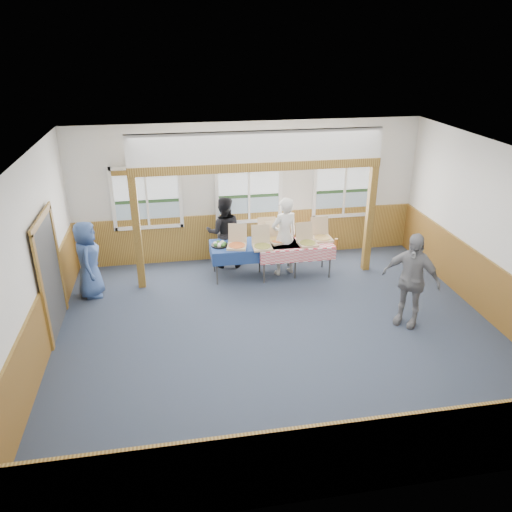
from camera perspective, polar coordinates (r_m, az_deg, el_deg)
The scene contains 31 objects.
floor at distance 9.10m, azimuth 2.75°, elevation -8.81°, with size 8.00×8.00×0.00m, color #282F41.
ceiling at distance 7.84m, azimuth 3.22°, elevation 11.23°, with size 8.00×8.00×0.00m, color white.
wall_back at distance 11.57m, azimuth -0.86°, elevation 7.32°, with size 8.00×8.00×0.00m, color silver.
wall_front at distance 5.45m, azimuth 11.28°, elevation -14.27°, with size 8.00×8.00×0.00m, color silver.
wall_left at distance 8.47m, azimuth -24.50°, elevation -1.46°, with size 8.00×8.00×0.00m, color silver.
wall_right at distance 9.97m, azimuth 26.01°, elevation 1.99°, with size 8.00×8.00×0.00m, color silver.
wainscot_back at distance 11.89m, azimuth -0.81°, elevation 2.44°, with size 7.98×0.05×1.10m, color brown.
wainscot_front at distance 6.17m, azimuth 10.35°, elevation -21.81°, with size 7.98×0.05×1.10m, color brown.
wainscot_left at distance 8.93m, azimuth -23.19°, elevation -7.55°, with size 0.05×6.98×1.10m, color brown.
wainscot_right at distance 10.36m, azimuth 24.86°, elevation -3.39°, with size 0.05×6.98×1.10m, color brown.
cased_opening at distance 9.47m, azimuth -22.52°, elevation -2.13°, with size 0.06×1.30×2.10m, color #373737.
window_left at distance 11.39m, azimuth -12.41°, elevation 6.90°, with size 1.56×0.10×1.46m.
window_mid at distance 11.51m, azimuth -0.82°, elevation 7.64°, with size 1.56×0.10×1.46m.
window_right at distance 12.07m, azimuth 10.13°, elevation 8.06°, with size 1.56×0.10×1.46m.
post_left at distance 10.46m, azimuth -13.43°, elevation 2.47°, with size 0.15×0.15×2.40m, color brown.
post_right at distance 11.26m, azimuth 12.85°, elevation 4.09°, with size 0.15×0.15×2.40m, color brown.
cross_beam at distance 10.19m, azimuth 0.20°, elevation 10.19°, with size 5.15×0.18×0.18m, color brown.
table_left at distance 10.88m, azimuth -0.23°, elevation 1.16°, with size 2.03×1.24×0.76m.
table_right at distance 10.92m, azimuth 4.46°, elevation 1.13°, with size 1.79×1.24×0.76m.
pizza_box_a at distance 10.68m, azimuth -2.20°, elevation 1.40°, with size 0.50×0.57×0.44m.
pizza_box_b at distance 11.04m, azimuth 1.42°, elevation 2.20°, with size 0.41×0.50×0.45m.
pizza_box_c at distance 10.63m, azimuth 0.69°, elevation 1.31°, with size 0.41×0.50×0.44m.
pizza_box_d at distance 10.96m, azimuth 2.41°, elevation 2.01°, with size 0.48×0.54×0.41m.
pizza_box_e at distance 10.86m, azimuth 5.84°, elevation 1.69°, with size 0.43×0.51×0.43m.
pizza_box_f at distance 11.16m, azimuth 7.54°, elevation 2.25°, with size 0.42×0.51×0.44m.
veggie_tray at distance 10.75m, azimuth -4.17°, elevation 1.32°, with size 0.37×0.37×0.09m.
drink_glass at distance 10.88m, azimuth 9.15°, elevation 1.59°, with size 0.07×0.07×0.15m, color #955618.
woman_white at distance 10.91m, azimuth 3.24°, elevation 2.24°, with size 0.64×0.42×1.77m, color silver.
woman_black at distance 11.32m, azimuth -3.69°, elevation 2.74°, with size 0.80×0.63×1.65m, color black.
man_blue at distance 10.53m, azimuth -18.65°, elevation -0.38°, with size 0.78×0.51×1.60m, color #3A5692.
person_grey at distance 9.39m, azimuth 17.26°, elevation -2.60°, with size 1.05×0.44×1.79m, color gray.
Camera 1 is at (-1.74, -7.44, 4.95)m, focal length 35.00 mm.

